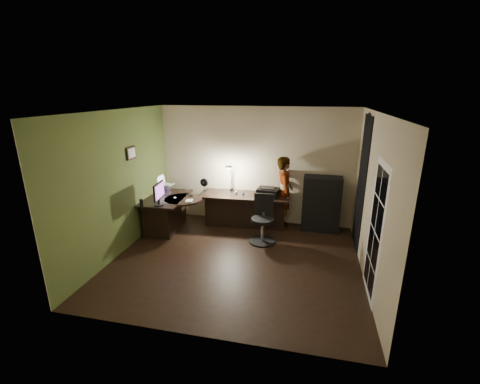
% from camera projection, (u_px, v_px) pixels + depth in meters
% --- Properties ---
extents(floor, '(4.50, 4.00, 0.01)m').
position_uv_depth(floor, '(236.00, 260.00, 5.99)').
color(floor, black).
rests_on(floor, ground).
extents(ceiling, '(4.50, 4.00, 0.01)m').
position_uv_depth(ceiling, '(235.00, 111.00, 5.17)').
color(ceiling, silver).
rests_on(ceiling, floor).
extents(wall_back, '(4.50, 0.01, 2.70)m').
position_uv_depth(wall_back, '(255.00, 166.00, 7.45)').
color(wall_back, tan).
rests_on(wall_back, floor).
extents(wall_front, '(4.50, 0.01, 2.70)m').
position_uv_depth(wall_front, '(196.00, 242.00, 3.71)').
color(wall_front, tan).
rests_on(wall_front, floor).
extents(wall_left, '(0.01, 4.00, 2.70)m').
position_uv_depth(wall_left, '(119.00, 183.00, 6.05)').
color(wall_left, tan).
rests_on(wall_left, floor).
extents(wall_right, '(0.01, 4.00, 2.70)m').
position_uv_depth(wall_right, '(373.00, 200.00, 5.11)').
color(wall_right, tan).
rests_on(wall_right, floor).
extents(green_wall_overlay, '(0.00, 4.00, 2.70)m').
position_uv_depth(green_wall_overlay, '(120.00, 183.00, 6.04)').
color(green_wall_overlay, '#475726').
rests_on(green_wall_overlay, floor).
extents(arched_doorway, '(0.01, 0.90, 2.60)m').
position_uv_depth(arched_doorway, '(361.00, 184.00, 6.20)').
color(arched_doorway, black).
rests_on(arched_doorway, floor).
extents(french_door, '(0.02, 0.92, 2.10)m').
position_uv_depth(french_door, '(375.00, 231.00, 4.70)').
color(french_door, white).
rests_on(french_door, floor).
extents(framed_picture, '(0.04, 0.30, 0.25)m').
position_uv_depth(framed_picture, '(131.00, 153.00, 6.31)').
color(framed_picture, black).
rests_on(framed_picture, wall_left).
extents(desk_left, '(0.88, 1.37, 0.77)m').
position_uv_depth(desk_left, '(167.00, 213.00, 7.21)').
color(desk_left, black).
rests_on(desk_left, floor).
extents(desk_right, '(2.05, 0.80, 0.76)m').
position_uv_depth(desk_right, '(245.00, 210.00, 7.42)').
color(desk_right, black).
rests_on(desk_right, floor).
extents(cabinet, '(0.83, 0.43, 1.24)m').
position_uv_depth(cabinet, '(321.00, 204.00, 7.14)').
color(cabinet, black).
rests_on(cabinet, floor).
extents(laptop_stand, '(0.30, 0.27, 0.10)m').
position_uv_depth(laptop_stand, '(165.00, 187.00, 7.68)').
color(laptop_stand, silver).
rests_on(laptop_stand, desk_left).
extents(laptop, '(0.36, 0.35, 0.22)m').
position_uv_depth(laptop, '(166.00, 180.00, 7.62)').
color(laptop, silver).
rests_on(laptop, laptop_stand).
extents(monitor, '(0.16, 0.53, 0.34)m').
position_uv_depth(monitor, '(158.00, 197.00, 6.54)').
color(monitor, black).
rests_on(monitor, desk_left).
extents(mouse, '(0.08, 0.10, 0.03)m').
position_uv_depth(mouse, '(175.00, 198.00, 7.00)').
color(mouse, silver).
rests_on(mouse, desk_left).
extents(phone, '(0.12, 0.16, 0.01)m').
position_uv_depth(phone, '(191.00, 195.00, 7.22)').
color(phone, black).
rests_on(phone, desk_left).
extents(pen, '(0.06, 0.13, 0.01)m').
position_uv_depth(pen, '(155.00, 203.00, 6.69)').
color(pen, black).
rests_on(pen, desk_left).
extents(speaker, '(0.08, 0.08, 0.17)m').
position_uv_depth(speaker, '(141.00, 203.00, 6.43)').
color(speaker, black).
rests_on(speaker, desk_left).
extents(notepad, '(0.17, 0.22, 0.01)m').
position_uv_depth(notepad, '(189.00, 201.00, 6.84)').
color(notepad, silver).
rests_on(notepad, desk_left).
extents(desk_fan, '(0.21, 0.15, 0.30)m').
position_uv_depth(desk_fan, '(204.00, 184.00, 7.56)').
color(desk_fan, black).
rests_on(desk_fan, desk_right).
extents(headphones, '(0.22, 0.11, 0.10)m').
position_uv_depth(headphones, '(240.00, 193.00, 7.29)').
color(headphones, '#215C8F').
rests_on(headphones, desk_right).
extents(printer, '(0.50, 0.41, 0.21)m').
position_uv_depth(printer, '(268.00, 192.00, 7.16)').
color(printer, black).
rests_on(printer, desk_right).
extents(desk_lamp, '(0.24, 0.35, 0.70)m').
position_uv_depth(desk_lamp, '(231.00, 177.00, 7.47)').
color(desk_lamp, black).
rests_on(desk_lamp, desk_right).
extents(office_chair, '(0.58, 0.58, 0.99)m').
position_uv_depth(office_chair, '(263.00, 220.00, 6.56)').
color(office_chair, black).
rests_on(office_chair, floor).
extents(person, '(0.50, 0.66, 1.65)m').
position_uv_depth(person, '(284.00, 192.00, 7.25)').
color(person, '#D8A88C').
rests_on(person, floor).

